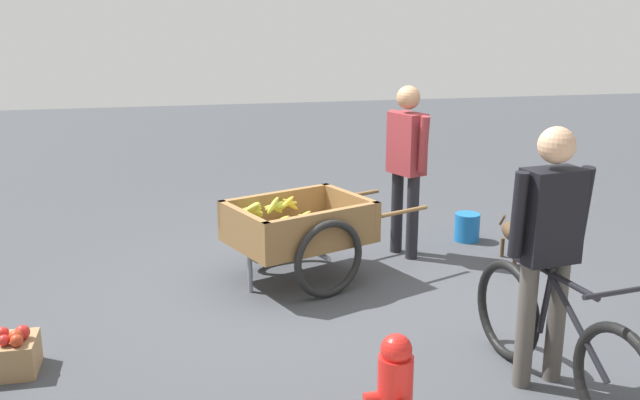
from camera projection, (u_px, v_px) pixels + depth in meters
name	position (u px, v px, depth m)	size (l,w,h in m)	color
ground_plane	(334.00, 293.00, 5.72)	(24.00, 24.00, 0.00)	#3D3F44
fruit_cart	(299.00, 231.00, 5.88)	(1.81, 1.32, 0.71)	olive
vendor_person	(406.00, 156.00, 6.37)	(0.31, 0.54, 1.57)	black
bicycle	(556.00, 340.00, 4.13)	(0.46, 1.65, 0.85)	black
cyclist_person	(549.00, 235.00, 4.11)	(0.52, 0.24, 1.59)	#4C4742
dog	(517.00, 234.00, 6.33)	(0.19, 0.67, 0.40)	#4C3823
fire_hydrant	(395.00, 396.00, 3.57)	(0.25, 0.25, 0.67)	red
plastic_bucket	(467.00, 227.00, 6.99)	(0.25, 0.25, 0.28)	#1966B2
apple_crate	(1.00, 355.00, 4.43)	(0.44, 0.32, 0.31)	#99754C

